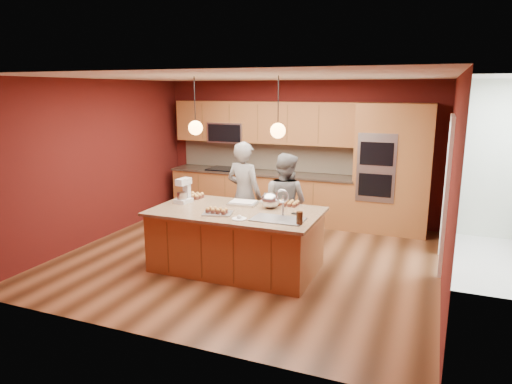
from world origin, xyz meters
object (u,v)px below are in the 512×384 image
at_px(person_right, 284,203).
at_px(island, 237,239).
at_px(stand_mixer, 184,192).
at_px(mixing_bowl, 270,200).
at_px(person_left, 244,195).

bearing_deg(person_right, island, 77.49).
bearing_deg(stand_mixer, mixing_bowl, 14.33).
bearing_deg(person_left, person_right, -168.13).
height_order(person_left, mixing_bowl, person_left).
height_order(person_right, stand_mixer, person_right).
distance_m(stand_mixer, mixing_bowl, 1.33).
relative_size(island, person_left, 1.36).
distance_m(island, stand_mixer, 1.10).
distance_m(person_left, mixing_bowl, 0.92).
xyz_separation_m(person_left, stand_mixer, (-0.64, -0.79, 0.16)).
relative_size(person_left, person_right, 1.10).
bearing_deg(mixing_bowl, person_left, 137.24).
bearing_deg(stand_mixer, person_left, 57.97).
bearing_deg(island, stand_mixer, 172.35).
relative_size(island, stand_mixer, 6.47).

